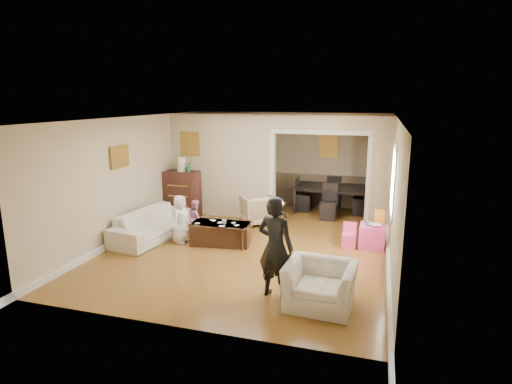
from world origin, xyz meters
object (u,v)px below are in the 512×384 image
(adult_person, at_px, (275,247))
(armchair_back, at_px, (258,209))
(coffee_table, at_px, (221,233))
(child_kneel_a, at_px, (180,219))
(armchair_front, at_px, (320,285))
(dining_table, at_px, (332,200))
(sofa, at_px, (154,224))
(play_table, at_px, (372,236))
(cyan_cup, at_px, (368,223))
(table_lamp, at_px, (181,164))
(dresser, at_px, (182,194))
(coffee_cup, at_px, (224,222))
(child_toddler, at_px, (278,219))
(child_kneel_b, at_px, (196,218))

(adult_person, bearing_deg, armchair_back, -56.05)
(coffee_table, xyz_separation_m, child_kneel_a, (-0.85, -0.15, 0.28))
(armchair_front, xyz_separation_m, dining_table, (-0.43, 5.23, 0.03))
(sofa, relative_size, play_table, 4.25)
(armchair_front, height_order, cyan_cup, armchair_front)
(table_lamp, bearing_deg, child_kneel_a, -65.12)
(dresser, height_order, coffee_cup, dresser)
(armchair_front, relative_size, cyan_cup, 12.44)
(dining_table, height_order, child_toddler, child_toddler)
(armchair_back, height_order, dresser, dresser)
(dining_table, distance_m, adult_person, 5.15)
(adult_person, bearing_deg, child_kneel_b, -30.39)
(cyan_cup, xyz_separation_m, child_kneel_b, (-3.64, -0.30, -0.11))
(armchair_front, relative_size, table_lamp, 2.76)
(play_table, distance_m, adult_person, 3.03)
(cyan_cup, relative_size, dining_table, 0.04)
(play_table, relative_size, dining_table, 0.25)
(dresser, xyz_separation_m, child_kneel_b, (0.99, -1.35, -0.18))
(dresser, bearing_deg, table_lamp, 0.00)
(child_toddler, bearing_deg, child_kneel_b, -34.22)
(armchair_back, xyz_separation_m, dining_table, (1.59, 1.52, -0.00))
(dresser, height_order, adult_person, adult_person)
(armchair_back, distance_m, child_kneel_a, 2.13)
(armchair_front, height_order, table_lamp, table_lamp)
(armchair_back, height_order, cyan_cup, armchair_back)
(cyan_cup, bearing_deg, table_lamp, 167.13)
(coffee_table, xyz_separation_m, play_table, (3.04, 0.65, 0.02))
(armchair_back, bearing_deg, armchair_front, 84.56)
(armchair_back, relative_size, table_lamp, 2.16)
(child_kneel_a, relative_size, child_toddler, 1.26)
(sofa, distance_m, coffee_cup, 1.62)
(dresser, distance_m, coffee_cup, 2.47)
(table_lamp, distance_m, child_toddler, 3.04)
(armchair_front, height_order, child_toddler, child_toddler)
(armchair_front, height_order, coffee_table, armchair_front)
(armchair_back, height_order, play_table, armchair_back)
(sofa, distance_m, child_kneel_a, 0.69)
(armchair_back, bearing_deg, cyan_cup, 124.72)
(cyan_cup, xyz_separation_m, adult_person, (-1.28, -2.59, 0.27))
(armchair_back, relative_size, adult_person, 0.49)
(sofa, xyz_separation_m, cyan_cup, (4.45, 0.67, 0.21))
(coffee_cup, bearing_deg, child_kneel_b, 156.37)
(adult_person, height_order, child_kneel_a, adult_person)
(play_table, bearing_deg, child_kneel_b, -174.72)
(child_kneel_a, bearing_deg, dresser, 26.23)
(armchair_front, distance_m, child_kneel_a, 3.77)
(adult_person, height_order, child_kneel_b, adult_person)
(child_kneel_a, bearing_deg, coffee_table, -78.64)
(dresser, bearing_deg, child_kneel_a, -65.12)
(armchair_front, relative_size, coffee_table, 0.83)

